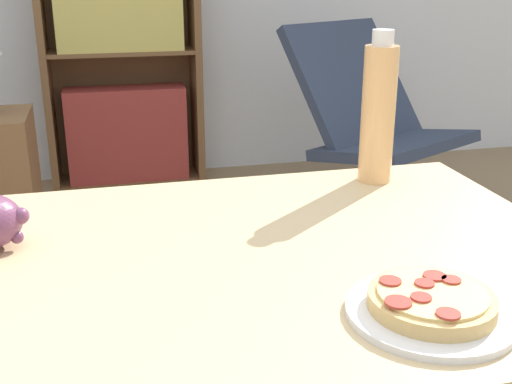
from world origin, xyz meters
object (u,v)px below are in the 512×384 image
at_px(pizza_on_plate, 431,305).
at_px(drink_bottle, 378,112).
at_px(bookshelf, 122,64).
at_px(lounge_chair_far, 376,155).

bearing_deg(pizza_on_plate, drink_bottle, 73.91).
distance_m(drink_bottle, bookshelf, 2.34).
relative_size(pizza_on_plate, lounge_chair_far, 0.22).
bearing_deg(drink_bottle, lounge_chair_far, 65.22).
relative_size(drink_bottle, bookshelf, 0.21).
bearing_deg(lounge_chair_far, bookshelf, 119.65).
height_order(pizza_on_plate, drink_bottle, drink_bottle).
relative_size(pizza_on_plate, bookshelf, 0.15).
bearing_deg(lounge_chair_far, pizza_on_plate, -139.96).
height_order(lounge_chair_far, bookshelf, bookshelf).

